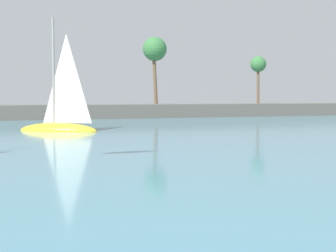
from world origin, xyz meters
TOP-DOWN VIEW (x-y plane):
  - sea at (0.00, 56.77)m, footprint 220.00×95.45m
  - palm_headland at (-2.78, 64.53)m, footprint 97.84×6.14m
  - sailboat_near_shore at (-0.38, 42.92)m, footprint 6.74×5.41m

SIDE VIEW (x-z plane):
  - sea at x=0.00m, z-range 0.00..0.06m
  - sailboat_near_shore at x=-0.38m, z-range -3.95..5.83m
  - palm_headland at x=-2.78m, z-range -3.76..8.73m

